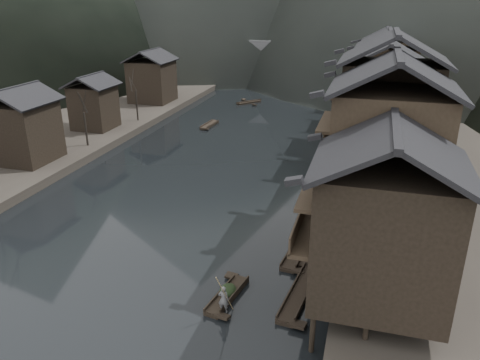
% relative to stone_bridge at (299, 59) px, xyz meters
% --- Properties ---
extents(water, '(300.00, 300.00, 0.00)m').
position_rel_stone_bridge_xyz_m(water, '(0.00, -72.00, -5.11)').
color(water, black).
rests_on(water, ground).
extents(left_bank, '(40.00, 200.00, 1.20)m').
position_rel_stone_bridge_xyz_m(left_bank, '(-35.00, -32.00, -4.51)').
color(left_bank, '#2D2823').
rests_on(left_bank, ground).
extents(stilt_houses, '(9.00, 67.60, 16.05)m').
position_rel_stone_bridge_xyz_m(stilt_houses, '(17.28, -53.26, 3.64)').
color(stilt_houses, black).
rests_on(stilt_houses, ground).
extents(left_houses, '(8.10, 53.20, 8.73)m').
position_rel_stone_bridge_xyz_m(left_houses, '(-20.50, -51.88, 0.55)').
color(left_houses, black).
rests_on(left_houses, left_bank).
extents(bare_trees, '(3.37, 43.85, 6.75)m').
position_rel_stone_bridge_xyz_m(bare_trees, '(-17.00, -65.10, 0.91)').
color(bare_trees, black).
rests_on(bare_trees, left_bank).
extents(moored_sampans, '(2.99, 55.75, 0.47)m').
position_rel_stone_bridge_xyz_m(moored_sampans, '(12.01, -53.75, -4.91)').
color(moored_sampans, black).
rests_on(moored_sampans, water).
extents(midriver_boats, '(13.12, 31.19, 0.45)m').
position_rel_stone_bridge_xyz_m(midriver_boats, '(-2.40, -24.52, -4.91)').
color(midriver_boats, black).
rests_on(midriver_boats, water).
extents(stone_bridge, '(40.00, 6.00, 9.00)m').
position_rel_stone_bridge_xyz_m(stone_bridge, '(0.00, 0.00, 0.00)').
color(stone_bridge, '#4C4C4F').
rests_on(stone_bridge, ground).
extents(hero_sampan, '(1.78, 5.01, 0.43)m').
position_rel_stone_bridge_xyz_m(hero_sampan, '(8.29, -79.00, -4.91)').
color(hero_sampan, black).
rests_on(hero_sampan, water).
extents(cargo_heap, '(1.09, 1.42, 0.65)m').
position_rel_stone_bridge_xyz_m(cargo_heap, '(8.25, -78.78, -4.35)').
color(cargo_heap, black).
rests_on(cargo_heap, hero_sampan).
extents(boatman, '(0.69, 0.47, 1.83)m').
position_rel_stone_bridge_xyz_m(boatman, '(8.58, -80.71, -3.76)').
color(boatman, slate).
rests_on(boatman, hero_sampan).
extents(bamboo_pole, '(0.71, 2.01, 3.98)m').
position_rel_stone_bridge_xyz_m(bamboo_pole, '(8.78, -80.71, -0.85)').
color(bamboo_pole, '#8C7A51').
rests_on(bamboo_pole, boatman).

